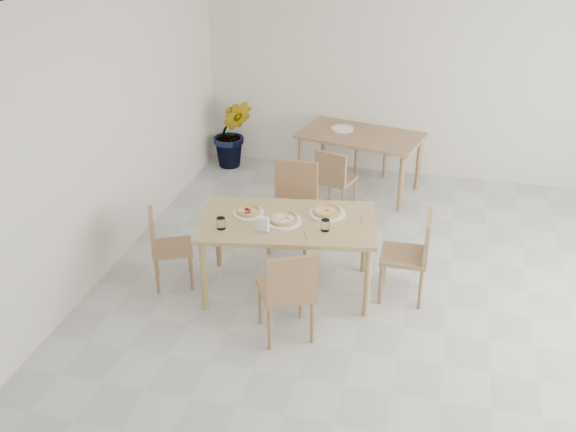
% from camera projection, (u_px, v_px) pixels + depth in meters
% --- Properties ---
extents(main_table, '(1.75, 1.18, 0.75)m').
position_uv_depth(main_table, '(288.00, 228.00, 6.25)').
color(main_table, tan).
rests_on(main_table, ground).
extents(chair_south, '(0.59, 0.59, 0.88)m').
position_uv_depth(chair_south, '(288.00, 289.00, 5.63)').
color(chair_south, '#9E754F').
rests_on(chair_south, ground).
extents(chair_north, '(0.46, 0.46, 0.93)m').
position_uv_depth(chair_north, '(293.00, 199.00, 7.11)').
color(chair_north, '#9E754F').
rests_on(chair_north, ground).
extents(chair_west, '(0.51, 0.51, 0.77)m').
position_uv_depth(chair_west, '(164.00, 244.00, 6.45)').
color(chair_west, '#9E754F').
rests_on(chair_west, ground).
extents(chair_east, '(0.43, 0.43, 0.86)m').
position_uv_depth(chair_east, '(413.00, 251.00, 6.22)').
color(chair_east, '#9E754F').
rests_on(chair_east, ground).
extents(plate_margherita, '(0.35, 0.35, 0.02)m').
position_uv_depth(plate_margherita, '(327.00, 213.00, 6.33)').
color(plate_margherita, white).
rests_on(plate_margherita, main_table).
extents(plate_mushroom, '(0.34, 0.34, 0.02)m').
position_uv_depth(plate_mushroom, '(283.00, 221.00, 6.19)').
color(plate_mushroom, white).
rests_on(plate_mushroom, main_table).
extents(plate_pepperoni, '(0.30, 0.30, 0.02)m').
position_uv_depth(plate_pepperoni, '(248.00, 213.00, 6.33)').
color(plate_pepperoni, white).
rests_on(plate_pepperoni, main_table).
extents(pizza_margherita, '(0.36, 0.36, 0.03)m').
position_uv_depth(pizza_margherita, '(327.00, 211.00, 6.32)').
color(pizza_margherita, tan).
rests_on(pizza_margherita, plate_margherita).
extents(pizza_mushroom, '(0.33, 0.33, 0.03)m').
position_uv_depth(pizza_mushroom, '(283.00, 219.00, 6.18)').
color(pizza_mushroom, tan).
rests_on(pizza_mushroom, plate_mushroom).
extents(pizza_pepperoni, '(0.28, 0.28, 0.03)m').
position_uv_depth(pizza_pepperoni, '(248.00, 211.00, 6.32)').
color(pizza_pepperoni, tan).
rests_on(pizza_pepperoni, plate_pepperoni).
extents(tumbler_a, '(0.08, 0.08, 0.10)m').
position_uv_depth(tumbler_a, '(325.00, 225.00, 6.02)').
color(tumbler_a, white).
rests_on(tumbler_a, main_table).
extents(tumbler_b, '(0.08, 0.08, 0.11)m').
position_uv_depth(tumbler_b, '(221.00, 223.00, 6.05)').
color(tumbler_b, white).
rests_on(tumbler_b, main_table).
extents(napkin_holder, '(0.13, 0.07, 0.14)m').
position_uv_depth(napkin_holder, '(262.00, 225.00, 6.00)').
color(napkin_holder, silver).
rests_on(napkin_holder, main_table).
extents(fork_a, '(0.08, 0.16, 0.01)m').
position_uv_depth(fork_a, '(306.00, 236.00, 5.94)').
color(fork_a, silver).
rests_on(fork_a, main_table).
extents(fork_b, '(0.02, 0.16, 0.01)m').
position_uv_depth(fork_b, '(362.00, 221.00, 6.21)').
color(fork_b, silver).
rests_on(fork_b, main_table).
extents(second_table, '(1.60, 1.13, 0.75)m').
position_uv_depth(second_table, '(361.00, 141.00, 8.29)').
color(second_table, '#9E754F').
rests_on(second_table, ground).
extents(chair_back_s, '(0.48, 0.48, 0.79)m').
position_uv_depth(chair_back_s, '(334.00, 177.00, 7.83)').
color(chair_back_s, '#9E754F').
rests_on(chair_back_s, ground).
extents(chair_back_n, '(0.53, 0.53, 0.92)m').
position_uv_depth(chair_back_n, '(378.00, 131.00, 8.97)').
color(chair_back_n, '#9E754F').
rests_on(chair_back_n, ground).
extents(plate_empty, '(0.28, 0.28, 0.02)m').
position_uv_depth(plate_empty, '(342.00, 129.00, 8.40)').
color(plate_empty, white).
rests_on(plate_empty, second_table).
extents(potted_plant, '(0.63, 0.56, 0.95)m').
position_uv_depth(potted_plant, '(232.00, 133.00, 9.07)').
color(potted_plant, '#206C29').
rests_on(potted_plant, ground).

